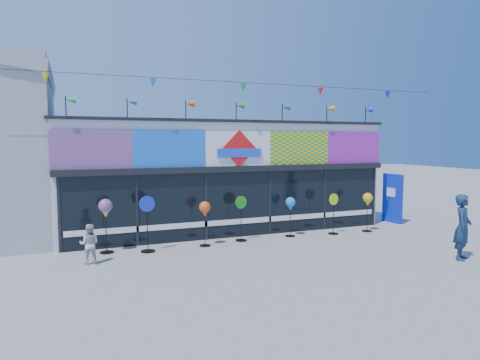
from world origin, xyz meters
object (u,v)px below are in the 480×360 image
spinner_4 (290,205)px  spinner_6 (368,201)px  adult_man (463,227)px  blue_sign (392,198)px  spinner_3 (241,217)px  child (89,244)px  spinner_0 (106,210)px  spinner_5 (334,213)px  spinner_1 (147,222)px  spinner_2 (205,210)px

spinner_4 → spinner_6: size_ratio=0.97×
spinner_4 → adult_man: adult_man is taller
blue_sign → spinner_6: (-2.12, -1.09, 0.15)m
spinner_6 → spinner_4: bearing=174.0°
blue_sign → spinner_3: blue_sign is taller
spinner_3 → spinner_4: bearing=-0.6°
spinner_4 → child: size_ratio=1.27×
spinner_0 → adult_man: (9.29, -4.50, -0.38)m
spinner_0 → spinner_5: spinner_0 is taller
spinner_1 → adult_man: adult_man is taller
child → adult_man: bearing=173.5°
spinner_2 → spinner_4: spinner_2 is taller
blue_sign → spinner_4: (-5.19, -0.77, 0.11)m
spinner_0 → adult_man: size_ratio=0.88×
blue_sign → spinner_1: bearing=-176.6°
spinner_4 → child: (-6.73, -0.94, -0.57)m
blue_sign → adult_man: (-2.09, -5.20, -0.08)m
blue_sign → adult_man: bearing=-114.3°
spinner_6 → blue_sign: bearing=27.2°
spinner_4 → child: bearing=-172.0°
spinner_4 → spinner_1: bearing=-177.0°
spinner_0 → spinner_2: (3.00, -0.29, -0.15)m
spinner_2 → blue_sign: bearing=6.8°
spinner_4 → spinner_6: (3.06, -0.32, 0.04)m
spinner_2 → spinner_5: size_ratio=0.98×
spinner_4 → spinner_5: 1.69m
spinner_5 → spinner_3: bearing=175.9°
spinner_5 → spinner_2: bearing=179.9°
blue_sign → child: (-11.91, -1.71, -0.46)m
spinner_2 → spinner_3: size_ratio=0.95×
spinner_2 → spinner_5: bearing=-0.1°
spinner_2 → adult_man: bearing=-33.8°
spinner_0 → child: spinner_0 is taller
spinner_0 → spinner_1: (1.17, -0.33, -0.41)m
child → spinner_0: bearing=-104.4°
spinner_0 → spinner_5: 7.87m
blue_sign → spinner_0: size_ratio=1.23×
spinner_3 → adult_man: bearing=-42.0°
spinner_1 → adult_man: (8.12, -4.17, 0.03)m
spinner_6 → spinner_3: bearing=176.1°
spinner_2 → adult_man: adult_man is taller
spinner_1 → spinner_5: 6.67m
spinner_1 → spinner_3: bearing=5.1°
spinner_0 → spinner_3: size_ratio=1.08×
blue_sign → spinner_5: blue_sign is taller
spinner_4 → spinner_5: size_ratio=0.95×
spinner_4 → spinner_2: bearing=-176.0°
blue_sign → spinner_4: size_ratio=1.44×
blue_sign → spinner_1: 10.27m
spinner_0 → spinner_6: 9.27m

